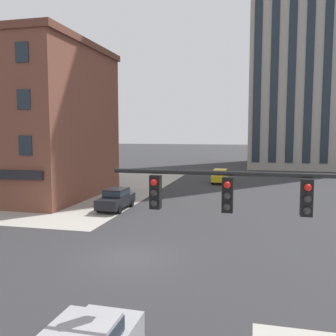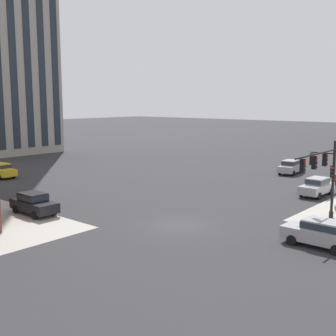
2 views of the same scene
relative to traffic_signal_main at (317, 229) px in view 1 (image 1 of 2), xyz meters
name	(u,v)px [view 1 (image 1 of 2)]	position (x,y,z in m)	size (l,w,h in m)	color
ground_plane	(130,258)	(-7.49, 7.23, -3.83)	(320.00, 320.00, 0.00)	#2D2D30
sidewalk_far_corner	(22,186)	(-27.49, 27.23, -3.83)	(32.00, 32.00, 0.02)	#A8A399
traffic_signal_main	(317,229)	(0.00, 0.00, 0.00)	(7.03, 2.09, 5.85)	black
car_cross_eastbound	(116,198)	(-12.36, 17.88, -2.91)	(1.95, 4.43, 1.68)	black
car_cross_westbound	(220,175)	(-5.70, 35.18, -2.91)	(1.92, 4.42, 1.68)	gold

